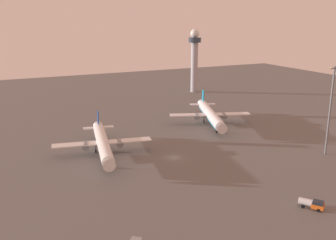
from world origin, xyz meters
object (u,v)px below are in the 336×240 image
airplane_taxiway_distant (103,143)px  apron_light_central (331,106)px  fuel_truck (312,204)px  airplane_near_gate (210,114)px  control_tower (194,56)px

airplane_taxiway_distant → apron_light_central: apron_light_central is taller
fuel_truck → airplane_taxiway_distant: bearing=-93.6°
airplane_taxiway_distant → airplane_near_gate: size_ratio=0.99×
fuel_truck → apron_light_central: size_ratio=0.20×
control_tower → airplane_near_gate: control_tower is taller
control_tower → airplane_near_gate: size_ratio=0.88×
apron_light_central → control_tower: bearing=83.2°
control_tower → airplane_taxiway_distant: bearing=-134.3°
control_tower → fuel_truck: 160.70m
airplane_taxiway_distant → airplane_near_gate: (55.53, 17.53, 0.20)m
airplane_taxiway_distant → fuel_truck: bearing=132.0°
control_tower → apron_light_central: 124.05m
airplane_near_gate → control_tower: bearing=-93.5°
control_tower → airplane_near_gate: 80.23m
control_tower → apron_light_central: control_tower is taller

